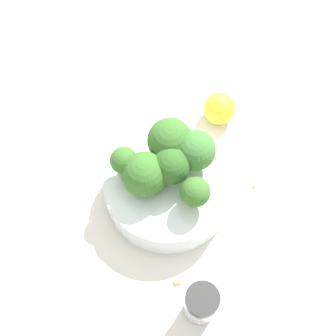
# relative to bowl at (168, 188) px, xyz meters

# --- Properties ---
(ground_plane) EXTENTS (3.00, 3.00, 0.00)m
(ground_plane) POSITION_rel_bowl_xyz_m (0.00, 0.00, -0.03)
(ground_plane) COLOR silver
(bowl) EXTENTS (0.17, 0.17, 0.05)m
(bowl) POSITION_rel_bowl_xyz_m (0.00, 0.00, 0.00)
(bowl) COLOR silver
(bowl) RESTS_ON ground_plane
(broccoli_floret_0) EXTENTS (0.05, 0.05, 0.06)m
(broccoli_floret_0) POSITION_rel_bowl_xyz_m (-0.01, 0.00, 0.06)
(broccoli_floret_0) COLOR #8EB770
(broccoli_floret_0) RESTS_ON bowl
(broccoli_floret_1) EXTENTS (0.05, 0.05, 0.06)m
(broccoli_floret_1) POSITION_rel_bowl_xyz_m (-0.04, 0.00, 0.06)
(broccoli_floret_1) COLOR #84AD66
(broccoli_floret_1) RESTS_ON bowl
(broccoli_floret_2) EXTENTS (0.06, 0.06, 0.07)m
(broccoli_floret_2) POSITION_rel_bowl_xyz_m (-0.02, -0.03, 0.06)
(broccoli_floret_2) COLOR #84AD66
(broccoli_floret_2) RESTS_ON bowl
(broccoli_floret_3) EXTENTS (0.04, 0.04, 0.05)m
(broccoli_floret_3) POSITION_rel_bowl_xyz_m (-0.01, 0.05, 0.06)
(broccoli_floret_3) COLOR #84AD66
(broccoli_floret_3) RESTS_ON bowl
(broccoli_floret_4) EXTENTS (0.04, 0.04, 0.05)m
(broccoli_floret_4) POSITION_rel_bowl_xyz_m (0.04, -0.04, 0.06)
(broccoli_floret_4) COLOR #84AD66
(broccoli_floret_4) RESTS_ON bowl
(broccoli_floret_5) EXTENTS (0.06, 0.06, 0.06)m
(broccoli_floret_5) POSITION_rel_bowl_xyz_m (0.03, -0.01, 0.06)
(broccoli_floret_5) COLOR #8EB770
(broccoli_floret_5) RESTS_ON bowl
(pepper_shaker) EXTENTS (0.04, 0.04, 0.07)m
(pepper_shaker) POSITION_rel_bowl_xyz_m (0.06, 0.15, 0.01)
(pepper_shaker) COLOR #B2B7BC
(pepper_shaker) RESTS_ON ground_plane
(lemon_wedge) EXTENTS (0.05, 0.05, 0.05)m
(lemon_wedge) POSITION_rel_bowl_xyz_m (-0.14, -0.07, -0.00)
(lemon_wedge) COLOR yellow
(lemon_wedge) RESTS_ON ground_plane
(almond_crumb_0) EXTENTS (0.01, 0.01, 0.01)m
(almond_crumb_0) POSITION_rel_bowl_xyz_m (0.06, 0.11, -0.02)
(almond_crumb_0) COLOR tan
(almond_crumb_0) RESTS_ON ground_plane
(almond_crumb_1) EXTENTS (0.01, 0.00, 0.01)m
(almond_crumb_1) POSITION_rel_bowl_xyz_m (-0.15, -0.06, -0.02)
(almond_crumb_1) COLOR tan
(almond_crumb_1) RESTS_ON ground_plane
(almond_crumb_2) EXTENTS (0.01, 0.00, 0.01)m
(almond_crumb_2) POSITION_rel_bowl_xyz_m (-0.11, 0.06, -0.02)
(almond_crumb_2) COLOR #AD7F4C
(almond_crumb_2) RESTS_ON ground_plane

